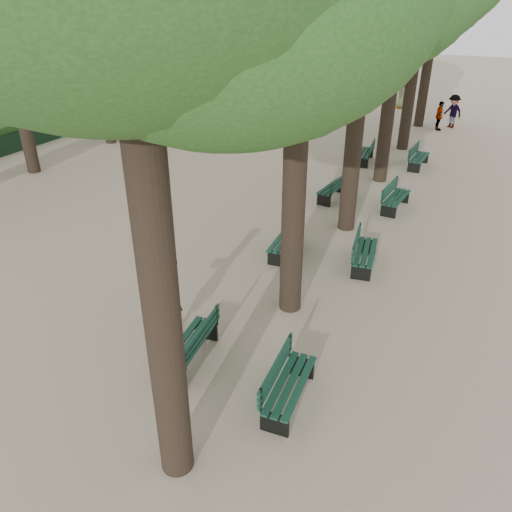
% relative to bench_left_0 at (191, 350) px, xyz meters
% --- Properties ---
extents(ground, '(120.00, 120.00, 0.00)m').
position_rel_bench_left_0_xyz_m(ground, '(-0.37, -0.29, -0.27)').
color(ground, tan).
rests_on(ground, ground).
extents(bench_left_0, '(0.75, 1.85, 0.92)m').
position_rel_bench_left_0_xyz_m(bench_left_0, '(0.00, 0.00, 0.00)').
color(bench_left_0, black).
rests_on(bench_left_0, ground).
extents(bench_left_1, '(0.69, 1.83, 0.92)m').
position_rel_bench_left_0_xyz_m(bench_left_1, '(0.00, 5.24, 0.00)').
color(bench_left_1, black).
rests_on(bench_left_1, ground).
extents(bench_left_2, '(0.79, 1.86, 0.92)m').
position_rel_bench_left_0_xyz_m(bench_left_2, '(-0.00, 9.96, 0.00)').
color(bench_left_2, black).
rests_on(bench_left_2, ground).
extents(bench_left_3, '(0.74, 1.85, 0.92)m').
position_rel_bench_left_0_xyz_m(bench_left_3, '(0.00, 14.76, 0.00)').
color(bench_left_3, black).
rests_on(bench_left_3, ground).
extents(bench_right_0, '(0.67, 1.83, 0.92)m').
position_rel_bench_left_0_xyz_m(bench_right_0, '(2.27, -0.27, 0.00)').
color(bench_right_0, black).
rests_on(bench_right_0, ground).
extents(bench_right_1, '(0.81, 1.86, 0.92)m').
position_rel_bench_left_0_xyz_m(bench_right_1, '(2.27, 5.45, 0.00)').
color(bench_right_1, black).
rests_on(bench_right_1, ground).
extents(bench_right_2, '(0.75, 1.85, 0.92)m').
position_rel_bench_left_0_xyz_m(bench_right_2, '(2.27, 9.91, 0.00)').
color(bench_right_2, black).
rests_on(bench_right_2, ground).
extents(bench_right_3, '(0.70, 1.84, 0.92)m').
position_rel_bench_left_0_xyz_m(bench_right_3, '(2.27, 15.05, 0.00)').
color(bench_right_3, black).
rests_on(bench_right_3, ground).
extents(man_with_map, '(0.73, 0.83, 1.89)m').
position_rel_bench_left_0_xyz_m(man_with_map, '(-0.90, 0.70, 0.67)').
color(man_with_map, black).
rests_on(man_with_map, ground).
extents(pedestrian_b, '(1.14, 0.94, 1.77)m').
position_rel_bench_left_0_xyz_m(pedestrian_b, '(2.81, 23.07, 0.61)').
color(pedestrian_b, '#262628').
rests_on(pedestrian_b, ground).
extents(pedestrian_a, '(0.61, 0.88, 1.67)m').
position_rel_bench_left_0_xyz_m(pedestrian_a, '(-5.13, 23.64, 0.56)').
color(pedestrian_a, '#262628').
rests_on(pedestrian_a, ground).
extents(pedestrian_e, '(0.96, 1.59, 1.71)m').
position_rel_bench_left_0_xyz_m(pedestrian_e, '(-8.68, 19.84, 0.59)').
color(pedestrian_e, '#262628').
rests_on(pedestrian_e, ground).
extents(pedestrian_d, '(0.57, 0.93, 1.78)m').
position_rel_bench_left_0_xyz_m(pedestrian_d, '(-0.70, 27.17, 0.62)').
color(pedestrian_d, '#262628').
rests_on(pedestrian_d, ground).
extents(pedestrian_c, '(0.63, 0.96, 1.55)m').
position_rel_bench_left_0_xyz_m(pedestrian_c, '(2.23, 22.11, 0.50)').
color(pedestrian_c, '#262628').
rests_on(pedestrian_c, ground).
extents(fence, '(0.08, 42.00, 0.90)m').
position_rel_bench_left_0_xyz_m(fence, '(-15.37, 10.71, 0.18)').
color(fence, black).
rests_on(fence, ground).
extents(hedge, '(1.20, 42.00, 1.20)m').
position_rel_bench_left_0_xyz_m(hedge, '(-16.07, 10.71, 0.33)').
color(hedge, '#1C4718').
rests_on(hedge, ground).
extents(building_far, '(12.00, 16.00, 7.00)m').
position_rel_bench_left_0_xyz_m(building_far, '(-33.37, 29.71, 3.23)').
color(building_far, '#B7B2A3').
rests_on(building_far, ground).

